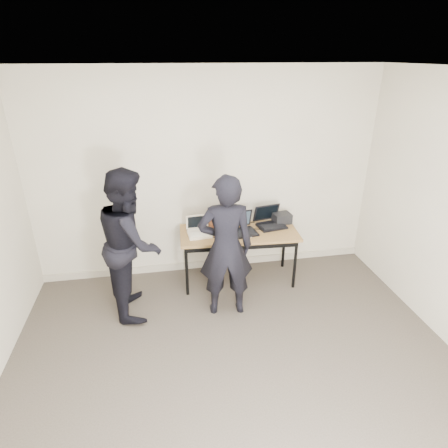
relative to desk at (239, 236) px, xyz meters
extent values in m
cube|color=#453D34|center=(-0.33, -1.82, -0.69)|extent=(4.50, 4.50, 0.05)
cube|color=white|center=(-0.33, -1.82, 2.06)|extent=(4.50, 4.50, 0.05)
cube|color=beige|center=(-0.33, 0.46, 0.69)|extent=(4.50, 0.05, 2.70)
cube|color=brown|center=(0.00, 0.01, 0.04)|extent=(1.53, 0.73, 0.03)
cylinder|color=black|center=(-0.70, -0.21, -0.32)|extent=(0.04, 0.04, 0.68)
cylinder|color=black|center=(0.67, -0.29, -0.32)|extent=(0.04, 0.04, 0.68)
cylinder|color=black|center=(-0.67, 0.32, -0.32)|extent=(0.04, 0.04, 0.68)
cylinder|color=black|center=(0.70, 0.24, -0.32)|extent=(0.04, 0.04, 0.68)
cube|color=black|center=(-0.02, -0.27, -0.02)|extent=(1.40, 0.10, 0.06)
cube|color=beige|center=(-0.51, -0.01, 0.08)|extent=(0.30, 0.26, 0.03)
cube|color=beige|center=(-0.51, -0.03, 0.10)|extent=(0.24, 0.15, 0.01)
cube|color=beige|center=(-0.52, 0.13, 0.19)|extent=(0.29, 0.07, 0.20)
cube|color=black|center=(-0.52, 0.12, 0.19)|extent=(0.25, 0.05, 0.16)
cube|color=beige|center=(-0.52, 0.11, 0.09)|extent=(0.26, 0.03, 0.02)
cube|color=black|center=(0.04, -0.06, 0.07)|extent=(0.37, 0.31, 0.02)
cube|color=black|center=(0.05, -0.09, 0.08)|extent=(0.30, 0.18, 0.01)
cube|color=black|center=(0.02, 0.10, 0.20)|extent=(0.35, 0.13, 0.24)
cube|color=#26333F|center=(0.02, 0.09, 0.20)|extent=(0.30, 0.10, 0.20)
cube|color=black|center=(0.02, 0.07, 0.08)|extent=(0.30, 0.06, 0.02)
cube|color=black|center=(0.45, 0.07, 0.07)|extent=(0.40, 0.32, 0.02)
cube|color=black|center=(0.46, 0.04, 0.09)|extent=(0.31, 0.19, 0.01)
cube|color=black|center=(0.42, 0.24, 0.20)|extent=(0.37, 0.15, 0.24)
cube|color=black|center=(0.42, 0.23, 0.20)|extent=(0.31, 0.12, 0.19)
cube|color=black|center=(0.43, 0.20, 0.08)|extent=(0.32, 0.08, 0.02)
cube|color=#5C3018|center=(-0.18, 0.23, 0.18)|extent=(0.36, 0.17, 0.24)
cube|color=#5C3018|center=(-0.18, 0.17, 0.28)|extent=(0.36, 0.08, 0.07)
cube|color=#5C3018|center=(-0.02, 0.23, 0.16)|extent=(0.02, 0.10, 0.02)
ellipsoid|color=white|center=(-0.15, 0.23, 0.34)|extent=(0.15, 0.12, 0.08)
cube|color=black|center=(0.63, 0.19, 0.12)|extent=(0.25, 0.22, 0.13)
cube|color=black|center=(-0.22, -0.17, 0.07)|extent=(0.09, 0.06, 0.03)
cube|color=silver|center=(-0.21, -0.13, 0.06)|extent=(0.24, 0.16, 0.01)
cube|color=black|center=(0.30, 0.02, 0.06)|extent=(0.32, 0.13, 0.01)
cube|color=black|center=(-0.42, -0.04, 0.06)|extent=(0.28, 0.20, 0.01)
cube|color=black|center=(0.15, 0.24, 0.06)|extent=(0.25, 0.05, 0.01)
cube|color=silver|center=(0.01, -0.11, 0.06)|extent=(0.22, 0.14, 0.01)
cube|color=black|center=(0.52, 0.08, 0.06)|extent=(0.13, 0.24, 0.01)
imported|color=black|center=(-0.29, -0.60, 0.18)|extent=(0.64, 0.44, 1.69)
imported|color=black|center=(-1.32, -0.34, 0.20)|extent=(0.70, 0.88, 1.73)
cube|color=#B5AB96|center=(-0.33, 0.42, -0.61)|extent=(4.50, 0.03, 0.10)
camera|label=1|loc=(-0.95, -4.20, 2.14)|focal=30.00mm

